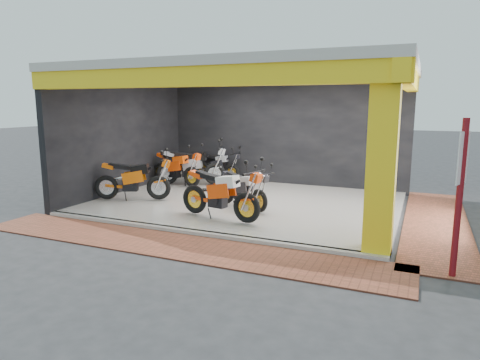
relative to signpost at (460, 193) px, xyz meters
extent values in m
plane|color=#2D2D30|center=(-4.98, 1.34, -1.40)|extent=(80.00, 80.00, 0.00)
cube|color=white|center=(-4.98, 3.34, -1.35)|extent=(8.00, 6.00, 0.10)
cube|color=beige|center=(-4.98, 3.34, 2.20)|extent=(8.40, 6.40, 0.20)
cube|color=black|center=(-4.98, 6.44, 0.35)|extent=(8.20, 0.20, 3.50)
cube|color=black|center=(-9.08, 3.34, 0.35)|extent=(0.20, 6.20, 3.50)
cube|color=yellow|center=(-1.23, 0.59, 0.35)|extent=(0.50, 0.50, 3.50)
cube|color=yellow|center=(-4.98, 0.34, 1.90)|extent=(8.40, 0.30, 0.40)
cube|color=yellow|center=(-0.98, 3.34, 1.90)|extent=(0.30, 6.40, 0.40)
cube|color=white|center=(-4.98, 0.32, -1.35)|extent=(8.00, 0.20, 0.10)
cube|color=brown|center=(-4.98, -0.46, -1.38)|extent=(9.00, 1.40, 0.03)
cube|color=brown|center=(-0.18, 3.34, -1.38)|extent=(1.40, 7.00, 0.03)
cylinder|color=maroon|center=(0.00, 0.00, -0.12)|extent=(0.10, 0.10, 2.56)
cube|color=white|center=(0.00, 0.00, 0.54)|extent=(0.17, 0.33, 0.82)
camera|label=1|loc=(-0.56, -7.35, 1.37)|focal=32.00mm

